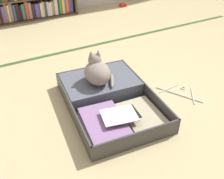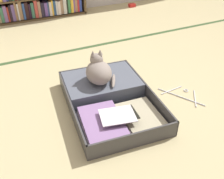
% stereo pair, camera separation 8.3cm
% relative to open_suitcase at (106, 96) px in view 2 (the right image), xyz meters
% --- Properties ---
extents(ground_plane, '(10.00, 10.00, 0.00)m').
position_rel_open_suitcase_xyz_m(ground_plane, '(0.04, -0.05, -0.05)').
color(ground_plane, '#C3B581').
extents(tatami_border, '(4.80, 0.05, 0.00)m').
position_rel_open_suitcase_xyz_m(tatami_border, '(0.04, 1.00, -0.05)').
color(tatami_border, '#37532C').
rests_on(tatami_border, ground_plane).
extents(open_suitcase, '(0.71, 0.95, 0.13)m').
position_rel_open_suitcase_xyz_m(open_suitcase, '(0.00, 0.00, 0.00)').
color(open_suitcase, '#3E3D3D').
rests_on(open_suitcase, ground_plane).
extents(black_cat, '(0.27, 0.29, 0.25)m').
position_rel_open_suitcase_xyz_m(black_cat, '(-0.01, 0.12, 0.16)').
color(black_cat, gray).
rests_on(black_cat, open_suitcase).
extents(clothes_hanger, '(0.28, 0.36, 0.01)m').
position_rel_open_suitcase_xyz_m(clothes_hanger, '(0.60, -0.19, -0.05)').
color(clothes_hanger, silver).
rests_on(clothes_hanger, ground_plane).
extents(small_red_pouch, '(0.10, 0.07, 0.05)m').
position_rel_open_suitcase_xyz_m(small_red_pouch, '(1.40, 2.10, -0.03)').
color(small_red_pouch, red).
rests_on(small_red_pouch, ground_plane).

